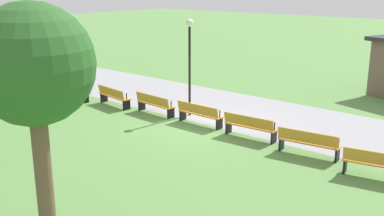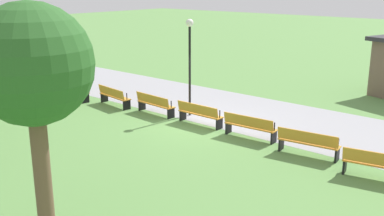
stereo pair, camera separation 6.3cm
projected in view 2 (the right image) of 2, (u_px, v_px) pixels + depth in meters
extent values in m
plane|color=#5B8C47|center=(200.00, 125.00, 18.14)|extent=(120.00, 120.00, 0.00)
cube|color=#939399|center=(239.00, 110.00, 20.14)|extent=(33.78, 5.29, 0.01)
cube|color=orange|center=(40.00, 85.00, 23.08)|extent=(2.04, 0.94, 0.04)
cube|color=orange|center=(35.00, 81.00, 22.90)|extent=(1.96, 0.62, 0.40)
cube|color=black|center=(35.00, 86.00, 23.88)|extent=(0.15, 0.38, 0.43)
cylinder|color=black|center=(34.00, 79.00, 23.79)|extent=(0.05, 0.05, 0.30)
cube|color=black|center=(46.00, 93.00, 22.39)|extent=(0.15, 0.38, 0.43)
cylinder|color=black|center=(46.00, 85.00, 22.30)|extent=(0.05, 0.05, 0.30)
cube|color=orange|center=(77.00, 90.00, 22.01)|extent=(2.05, 0.82, 0.04)
cube|color=orange|center=(72.00, 86.00, 21.82)|extent=(1.98, 0.49, 0.40)
cube|color=black|center=(69.00, 91.00, 22.78)|extent=(0.13, 0.38, 0.43)
cylinder|color=black|center=(69.00, 83.00, 22.69)|extent=(0.05, 0.05, 0.30)
cube|color=black|center=(85.00, 98.00, 21.36)|extent=(0.13, 0.38, 0.43)
cylinder|color=black|center=(85.00, 90.00, 21.27)|extent=(0.05, 0.05, 0.30)
cube|color=orange|center=(115.00, 96.00, 20.81)|extent=(2.04, 0.70, 0.04)
cube|color=orange|center=(111.00, 92.00, 20.61)|extent=(2.00, 0.36, 0.40)
cube|color=black|center=(104.00, 97.00, 21.54)|extent=(0.11, 0.38, 0.43)
cylinder|color=black|center=(104.00, 89.00, 21.45)|extent=(0.05, 0.05, 0.30)
cube|color=black|center=(127.00, 105.00, 20.20)|extent=(0.11, 0.38, 0.43)
cylinder|color=black|center=(127.00, 96.00, 20.10)|extent=(0.05, 0.05, 0.30)
cube|color=orange|center=(156.00, 104.00, 19.48)|extent=(2.02, 0.57, 0.04)
cube|color=orange|center=(152.00, 99.00, 19.27)|extent=(2.00, 0.24, 0.40)
cube|color=black|center=(142.00, 105.00, 20.17)|extent=(0.08, 0.38, 0.43)
cylinder|color=black|center=(142.00, 97.00, 20.08)|extent=(0.05, 0.05, 0.30)
cube|color=black|center=(171.00, 113.00, 18.91)|extent=(0.08, 0.38, 0.43)
cylinder|color=black|center=(171.00, 104.00, 18.82)|extent=(0.05, 0.05, 0.30)
cube|color=orange|center=(201.00, 114.00, 18.02)|extent=(2.00, 0.44, 0.04)
cube|color=orange|center=(197.00, 109.00, 17.81)|extent=(2.00, 0.10, 0.40)
cube|color=black|center=(183.00, 115.00, 18.67)|extent=(0.06, 0.37, 0.43)
cylinder|color=black|center=(183.00, 106.00, 18.58)|extent=(0.04, 0.04, 0.30)
cube|color=black|center=(219.00, 124.00, 17.50)|extent=(0.06, 0.37, 0.43)
cylinder|color=black|center=(220.00, 114.00, 17.41)|extent=(0.04, 0.04, 0.30)
cube|color=orange|center=(251.00, 126.00, 16.46)|extent=(2.02, 0.57, 0.04)
cube|color=orange|center=(248.00, 121.00, 16.24)|extent=(2.00, 0.24, 0.40)
cube|color=black|center=(229.00, 128.00, 17.06)|extent=(0.08, 0.38, 0.43)
cylinder|color=black|center=(229.00, 118.00, 16.97)|extent=(0.05, 0.05, 0.30)
cube|color=black|center=(274.00, 138.00, 15.98)|extent=(0.08, 0.38, 0.43)
cylinder|color=black|center=(274.00, 127.00, 15.89)|extent=(0.05, 0.05, 0.30)
cube|color=orange|center=(309.00, 143.00, 14.78)|extent=(2.04, 0.70, 0.04)
cube|color=orange|center=(307.00, 137.00, 14.55)|extent=(2.00, 0.36, 0.40)
cube|color=black|center=(281.00, 144.00, 15.33)|extent=(0.11, 0.38, 0.43)
cylinder|color=black|center=(282.00, 133.00, 15.24)|extent=(0.05, 0.05, 0.30)
cube|color=black|center=(337.00, 155.00, 14.35)|extent=(0.11, 0.38, 0.43)
cylinder|color=black|center=(338.00, 143.00, 14.26)|extent=(0.05, 0.05, 0.30)
cube|color=orange|center=(379.00, 165.00, 13.00)|extent=(2.05, 0.82, 0.04)
cube|color=orange|center=(379.00, 159.00, 12.77)|extent=(1.98, 0.49, 0.40)
cube|color=black|center=(345.00, 166.00, 13.50)|extent=(0.13, 0.38, 0.43)
cylinder|color=black|center=(346.00, 153.00, 13.41)|extent=(0.05, 0.05, 0.30)
cylinder|color=brown|center=(42.00, 171.00, 9.87)|extent=(0.38, 0.38, 3.05)
sphere|color=#285B23|center=(32.00, 64.00, 9.24)|extent=(2.57, 2.57, 2.57)
cylinder|color=black|center=(190.00, 72.00, 18.95)|extent=(0.10, 0.10, 3.77)
sphere|color=white|center=(190.00, 23.00, 18.40)|extent=(0.32, 0.32, 0.32)
cylinder|color=#2D512D|center=(25.00, 79.00, 24.69)|extent=(0.46, 0.46, 0.86)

